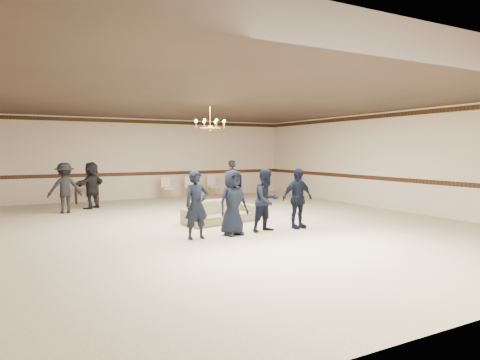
# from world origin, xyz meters

# --- Properties ---
(room) EXTENTS (12.01, 14.01, 3.21)m
(room) POSITION_xyz_m (0.00, 0.00, 1.60)
(room) COLOR beige
(room) RESTS_ON ground
(chair_rail) EXTENTS (12.00, 0.02, 0.14)m
(chair_rail) POSITION_xyz_m (0.00, 6.99, 1.00)
(chair_rail) COLOR #371D10
(chair_rail) RESTS_ON wall_back
(crown_molding) EXTENTS (12.00, 0.02, 0.14)m
(crown_molding) POSITION_xyz_m (0.00, 6.99, 3.08)
(crown_molding) COLOR #371D10
(crown_molding) RESTS_ON wall_back
(chandelier) EXTENTS (0.94, 0.94, 0.89)m
(chandelier) POSITION_xyz_m (0.00, 1.00, 2.88)
(chandelier) COLOR gold
(chandelier) RESTS_ON ceiling
(boy_a) EXTENTS (0.56, 0.38, 1.50)m
(boy_a) POSITION_xyz_m (-1.38, -1.32, 0.75)
(boy_a) COLOR black
(boy_a) RESTS_ON floor
(boy_b) EXTENTS (0.78, 0.56, 1.50)m
(boy_b) POSITION_xyz_m (-0.48, -1.32, 0.75)
(boy_b) COLOR black
(boy_b) RESTS_ON floor
(boy_c) EXTENTS (0.82, 0.69, 1.50)m
(boy_c) POSITION_xyz_m (0.42, -1.32, 0.75)
(boy_c) COLOR black
(boy_c) RESTS_ON floor
(boy_d) EXTENTS (0.89, 0.40, 1.50)m
(boy_d) POSITION_xyz_m (1.32, -1.32, 0.75)
(boy_d) COLOR black
(boy_d) RESTS_ON floor
(settee) EXTENTS (2.20, 1.22, 0.61)m
(settee) POSITION_xyz_m (0.00, 0.31, 0.30)
(settee) COLOR #7F7A55
(settee) RESTS_ON floor
(adult_left) EXTENTS (1.03, 0.61, 1.56)m
(adult_left) POSITION_xyz_m (-3.48, 4.19, 0.78)
(adult_left) COLOR black
(adult_left) RESTS_ON floor
(adult_mid) EXTENTS (1.37, 1.33, 1.56)m
(adult_mid) POSITION_xyz_m (-2.58, 4.89, 0.78)
(adult_mid) COLOR black
(adult_mid) RESTS_ON floor
(adult_right) EXTENTS (0.68, 0.65, 1.56)m
(adult_right) POSITION_xyz_m (2.52, 4.49, 0.78)
(adult_right) COLOR black
(adult_right) RESTS_ON floor
(banquet_chair_left) EXTENTS (0.47, 0.47, 0.89)m
(banquet_chair_left) POSITION_xyz_m (0.50, 6.27, 0.45)
(banquet_chair_left) COLOR beige
(banquet_chair_left) RESTS_ON floor
(banquet_chair_mid) EXTENTS (0.47, 0.47, 0.89)m
(banquet_chair_mid) POSITION_xyz_m (1.50, 6.27, 0.45)
(banquet_chair_mid) COLOR beige
(banquet_chair_mid) RESTS_ON floor
(banquet_chair_right) EXTENTS (0.46, 0.46, 0.89)m
(banquet_chair_right) POSITION_xyz_m (2.50, 6.27, 0.45)
(banquet_chair_right) COLOR beige
(banquet_chair_right) RESTS_ON floor
(console_table) EXTENTS (0.85, 0.37, 0.71)m
(console_table) POSITION_xyz_m (-2.50, 6.47, 0.36)
(console_table) COLOR #341D11
(console_table) RESTS_ON floor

